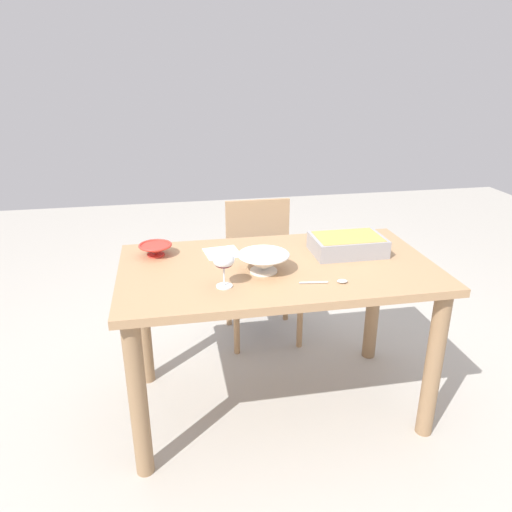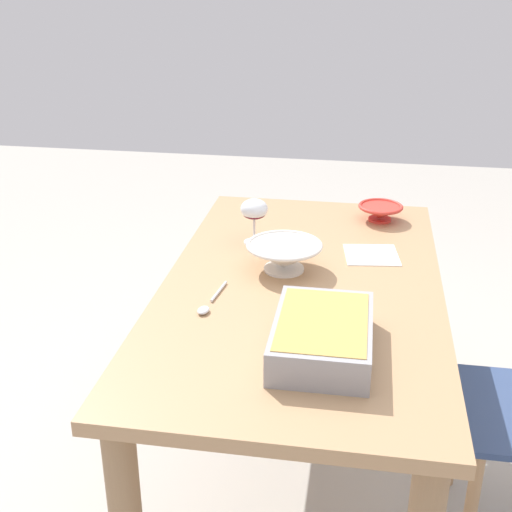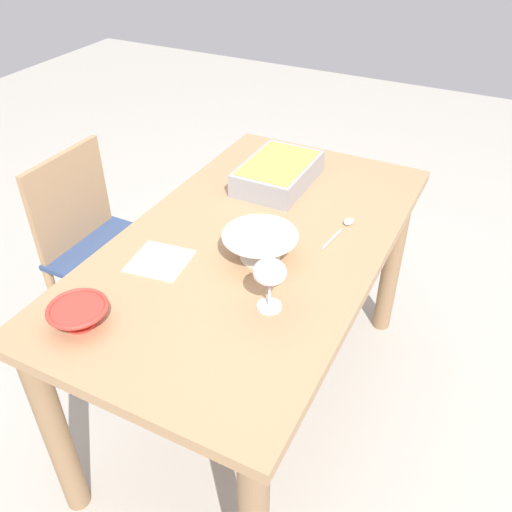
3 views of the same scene
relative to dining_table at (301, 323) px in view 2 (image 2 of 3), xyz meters
name	(u,v)px [view 2 (image 2 of 3)]	position (x,y,z in m)	size (l,w,h in m)	color
ground_plane	(296,490)	(0.00, 0.00, -0.64)	(8.00, 8.00, 0.00)	#B2ADA3
dining_table	(301,323)	(0.00, 0.00, 0.00)	(1.43, 0.80, 0.77)	tan
wine_glass	(254,211)	(-0.27, -0.18, 0.24)	(0.09, 0.09, 0.15)	white
casserole_dish	(322,334)	(0.36, 0.08, 0.18)	(0.34, 0.23, 0.09)	#99999E
mixing_bowl	(284,255)	(-0.08, -0.06, 0.18)	(0.23, 0.23, 0.09)	white
small_bowl	(380,211)	(-0.55, 0.22, 0.17)	(0.16, 0.16, 0.06)	red
serving_spoon	(208,304)	(0.19, -0.23, 0.14)	(0.20, 0.05, 0.01)	silver
napkin	(371,255)	(-0.23, 0.20, 0.13)	(0.16, 0.16, 0.00)	white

